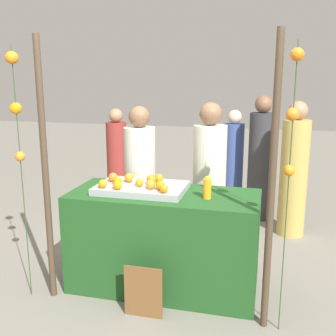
% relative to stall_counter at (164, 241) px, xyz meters
% --- Properties ---
extents(ground_plane, '(24.00, 24.00, 0.00)m').
position_rel_stall_counter_xyz_m(ground_plane, '(0.00, 0.00, -0.46)').
color(ground_plane, gray).
extents(stall_counter, '(1.71, 0.74, 0.91)m').
position_rel_stall_counter_xyz_m(stall_counter, '(0.00, 0.00, 0.00)').
color(stall_counter, '#1E4C1E').
rests_on(stall_counter, ground_plane).
extents(orange_tray, '(0.81, 0.53, 0.06)m').
position_rel_stall_counter_xyz_m(orange_tray, '(-0.22, 0.02, 0.49)').
color(orange_tray, '#9EA0A5').
rests_on(orange_tray, stall_counter).
extents(orange_0, '(0.08, 0.08, 0.08)m').
position_rel_stall_counter_xyz_m(orange_0, '(-0.01, -0.10, 0.56)').
color(orange_0, orange).
rests_on(orange_0, orange_tray).
extents(orange_1, '(0.08, 0.08, 0.08)m').
position_rel_stall_counter_xyz_m(orange_1, '(-0.08, 0.14, 0.56)').
color(orange_1, orange).
rests_on(orange_1, orange_tray).
extents(orange_2, '(0.08, 0.08, 0.08)m').
position_rel_stall_counter_xyz_m(orange_2, '(-0.37, -0.18, 0.56)').
color(orange_2, orange).
rests_on(orange_2, orange_tray).
extents(orange_3, '(0.08, 0.08, 0.08)m').
position_rel_stall_counter_xyz_m(orange_3, '(-0.51, 0.06, 0.56)').
color(orange_3, orange).
rests_on(orange_3, orange_tray).
extents(orange_4, '(0.09, 0.09, 0.09)m').
position_rel_stall_counter_xyz_m(orange_4, '(-0.14, 0.06, 0.56)').
color(orange_4, orange).
rests_on(orange_4, orange_tray).
extents(orange_5, '(0.08, 0.08, 0.08)m').
position_rel_stall_counter_xyz_m(orange_5, '(-0.36, 0.08, 0.56)').
color(orange_5, orange).
rests_on(orange_5, orange_tray).
extents(orange_6, '(0.08, 0.08, 0.08)m').
position_rel_stall_counter_xyz_m(orange_6, '(-0.10, -0.10, 0.56)').
color(orange_6, orange).
rests_on(orange_6, orange_tray).
extents(orange_7, '(0.07, 0.07, 0.07)m').
position_rel_stall_counter_xyz_m(orange_7, '(-0.22, -0.04, 0.55)').
color(orange_7, orange).
rests_on(orange_7, orange_tray).
extents(orange_8, '(0.08, 0.08, 0.08)m').
position_rel_stall_counter_xyz_m(orange_8, '(-0.43, -0.04, 0.56)').
color(orange_8, orange).
rests_on(orange_8, orange_tray).
extents(orange_9, '(0.07, 0.07, 0.07)m').
position_rel_stall_counter_xyz_m(orange_9, '(0.05, -0.18, 0.55)').
color(orange_9, orange).
rests_on(orange_9, orange_tray).
extents(orange_10, '(0.07, 0.07, 0.07)m').
position_rel_stall_counter_xyz_m(orange_10, '(-0.52, -0.17, 0.55)').
color(orange_10, orange).
rests_on(orange_10, orange_tray).
extents(juice_bottle, '(0.07, 0.07, 0.19)m').
position_rel_stall_counter_xyz_m(juice_bottle, '(0.40, -0.06, 0.55)').
color(juice_bottle, orange).
rests_on(juice_bottle, stall_counter).
extents(chalkboard_sign, '(0.32, 0.03, 0.46)m').
position_rel_stall_counter_xyz_m(chalkboard_sign, '(-0.04, -0.52, -0.24)').
color(chalkboard_sign, brown).
rests_on(chalkboard_sign, ground_plane).
extents(vendor_left, '(0.33, 0.33, 1.64)m').
position_rel_stall_counter_xyz_m(vendor_left, '(-0.43, 0.61, 0.31)').
color(vendor_left, beige).
rests_on(vendor_left, ground_plane).
extents(vendor_right, '(0.34, 0.34, 1.69)m').
position_rel_stall_counter_xyz_m(vendor_right, '(0.32, 0.62, 0.33)').
color(vendor_right, beige).
rests_on(vendor_right, ground_plane).
extents(crowd_person_0, '(0.33, 0.33, 1.66)m').
position_rel_stall_counter_xyz_m(crowd_person_0, '(1.21, 1.65, 0.32)').
color(crowd_person_0, tan).
rests_on(crowd_person_0, ground_plane).
extents(crowd_person_1, '(0.30, 0.30, 1.47)m').
position_rel_stall_counter_xyz_m(crowd_person_1, '(0.39, 2.46, 0.23)').
color(crowd_person_1, '#384C8C').
rests_on(crowd_person_1, ground_plane).
extents(crowd_person_2, '(0.34, 0.34, 1.69)m').
position_rel_stall_counter_xyz_m(crowd_person_2, '(0.79, 2.15, 0.33)').
color(crowd_person_2, '#333338').
rests_on(crowd_person_2, ground_plane).
extents(crowd_person_3, '(0.30, 0.30, 1.49)m').
position_rel_stall_counter_xyz_m(crowd_person_3, '(-1.28, 2.11, 0.23)').
color(crowd_person_3, maroon).
rests_on(crowd_person_3, ground_plane).
extents(canopy_post_left, '(0.06, 0.06, 2.28)m').
position_rel_stall_counter_xyz_m(canopy_post_left, '(-0.93, -0.41, 0.68)').
color(canopy_post_left, '#473828').
rests_on(canopy_post_left, ground_plane).
extents(canopy_post_right, '(0.06, 0.06, 2.28)m').
position_rel_stall_counter_xyz_m(canopy_post_right, '(0.93, -0.41, 0.68)').
color(canopy_post_right, '#473828').
rests_on(canopy_post_right, ground_plane).
extents(garland_strand_left, '(0.11, 0.11, 2.19)m').
position_rel_stall_counter_xyz_m(garland_strand_left, '(-1.13, -0.46, 1.27)').
color(garland_strand_left, '#2D4C23').
rests_on(garland_strand_left, ground_plane).
extents(garland_strand_right, '(0.10, 0.10, 2.19)m').
position_rel_stall_counter_xyz_m(garland_strand_right, '(1.05, -0.43, 1.23)').
color(garland_strand_right, '#2D4C23').
rests_on(garland_strand_right, ground_plane).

